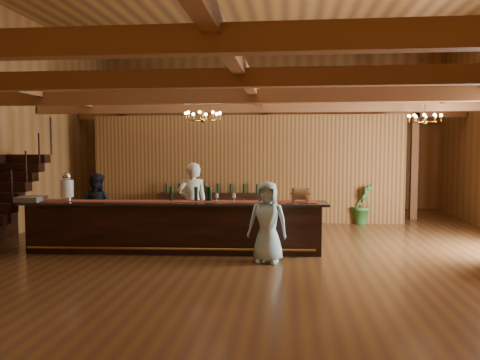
# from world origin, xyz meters

# --- Properties ---
(floor) EXTENTS (14.00, 14.00, 0.00)m
(floor) POSITION_xyz_m (0.00, 0.00, 0.00)
(floor) COLOR brown
(floor) RESTS_ON ground
(wall_back) EXTENTS (12.00, 0.10, 5.50)m
(wall_back) POSITION_xyz_m (0.00, 7.00, 2.75)
(wall_back) COLOR olive
(wall_back) RESTS_ON floor
(wall_front) EXTENTS (12.00, 0.10, 5.50)m
(wall_front) POSITION_xyz_m (0.00, -7.00, 2.75)
(wall_front) COLOR olive
(wall_front) RESTS_ON floor
(beam_grid) EXTENTS (11.90, 13.90, 0.39)m
(beam_grid) POSITION_xyz_m (0.00, 0.51, 3.24)
(beam_grid) COLOR brown
(beam_grid) RESTS_ON wall_left
(support_posts) EXTENTS (9.20, 10.20, 3.20)m
(support_posts) POSITION_xyz_m (0.00, -0.50, 1.60)
(support_posts) COLOR brown
(support_posts) RESTS_ON floor
(partition_wall) EXTENTS (9.00, 0.18, 3.10)m
(partition_wall) POSITION_xyz_m (-0.50, 3.50, 1.55)
(partition_wall) COLOR olive
(partition_wall) RESTS_ON floor
(backroom_boxes) EXTENTS (4.10, 0.60, 1.10)m
(backroom_boxes) POSITION_xyz_m (-0.29, 5.50, 0.53)
(backroom_boxes) COLOR black
(backroom_boxes) RESTS_ON floor
(tasting_bar) EXTENTS (6.33, 1.15, 1.06)m
(tasting_bar) POSITION_xyz_m (-1.62, -0.63, 0.53)
(tasting_bar) COLOR black
(tasting_bar) RESTS_ON floor
(beverage_dispenser) EXTENTS (0.26, 0.26, 0.60)m
(beverage_dispenser) POSITION_xyz_m (-3.88, -0.70, 1.34)
(beverage_dispenser) COLOR silver
(beverage_dispenser) RESTS_ON tasting_bar
(glass_rack_tray) EXTENTS (0.50, 0.50, 0.10)m
(glass_rack_tray) POSITION_xyz_m (-4.60, -0.84, 1.10)
(glass_rack_tray) COLOR gray
(glass_rack_tray) RESTS_ON tasting_bar
(raffle_drum) EXTENTS (0.34, 0.24, 0.30)m
(raffle_drum) POSITION_xyz_m (0.97, -0.53, 1.23)
(raffle_drum) COLOR #9B683A
(raffle_drum) RESTS_ON tasting_bar
(bar_bottle_0) EXTENTS (0.07, 0.07, 0.30)m
(bar_bottle_0) POSITION_xyz_m (-1.70, -0.51, 1.20)
(bar_bottle_0) COLOR black
(bar_bottle_0) RESTS_ON tasting_bar
(bar_bottle_1) EXTENTS (0.07, 0.07, 0.30)m
(bar_bottle_1) POSITION_xyz_m (-1.18, -0.48, 1.20)
(bar_bottle_1) COLOR black
(bar_bottle_1) RESTS_ON tasting_bar
(bar_bottle_2) EXTENTS (0.07, 0.07, 0.30)m
(bar_bottle_2) POSITION_xyz_m (-0.96, -0.47, 1.20)
(bar_bottle_2) COLOR black
(bar_bottle_2) RESTS_ON tasting_bar
(bar_bottle_3) EXTENTS (0.07, 0.07, 0.30)m
(bar_bottle_3) POSITION_xyz_m (-0.89, -0.47, 1.20)
(bar_bottle_3) COLOR black
(bar_bottle_3) RESTS_ON tasting_bar
(backbar_shelf) EXTENTS (3.06, 0.70, 0.85)m
(backbar_shelf) POSITION_xyz_m (-1.46, 3.19, 0.43)
(backbar_shelf) COLOR black
(backbar_shelf) RESTS_ON floor
(chandelier_left) EXTENTS (0.80, 0.80, 0.49)m
(chandelier_left) POSITION_xyz_m (-1.16, 0.23, 2.87)
(chandelier_left) COLOR #B07A2E
(chandelier_left) RESTS_ON beam_grid
(chandelier_right) EXTENTS (0.80, 0.80, 0.48)m
(chandelier_right) POSITION_xyz_m (4.02, 1.78, 2.88)
(chandelier_right) COLOR #B07A2E
(chandelier_right) RESTS_ON beam_grid
(bartender) EXTENTS (0.78, 0.64, 1.83)m
(bartender) POSITION_xyz_m (-1.40, 0.19, 0.91)
(bartender) COLOR silver
(bartender) RESTS_ON floor
(staff_second) EXTENTS (0.86, 0.72, 1.59)m
(staff_second) POSITION_xyz_m (-3.57, 0.04, 0.80)
(staff_second) COLOR black
(staff_second) RESTS_ON floor
(guest) EXTENTS (0.82, 0.61, 1.53)m
(guest) POSITION_xyz_m (0.34, -1.32, 0.77)
(guest) COLOR #A6D6E1
(guest) RESTS_ON floor
(floor_plant) EXTENTS (0.76, 0.69, 1.12)m
(floor_plant) POSITION_xyz_m (2.84, 3.39, 0.56)
(floor_plant) COLOR #37772D
(floor_plant) RESTS_ON floor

